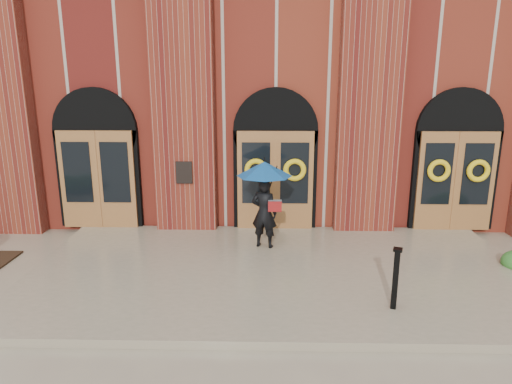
{
  "coord_description": "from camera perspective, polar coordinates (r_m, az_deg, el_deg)",
  "views": [
    {
      "loc": [
        -0.24,
        -8.47,
        3.98
      ],
      "look_at": [
        -0.44,
        1.0,
        1.54
      ],
      "focal_mm": 32.0,
      "sensor_mm": 36.0,
      "label": 1
    }
  ],
  "objects": [
    {
      "name": "church_building",
      "position": [
        17.27,
        2.09,
        12.83
      ],
      "size": [
        16.2,
        12.53,
        7.0
      ],
      "color": "maroon",
      "rests_on": "ground"
    },
    {
      "name": "landing",
      "position": [
        9.47,
        2.61,
        -9.94
      ],
      "size": [
        10.0,
        5.3,
        0.15
      ],
      "primitive_type": "cube",
      "color": "gray",
      "rests_on": "ground"
    },
    {
      "name": "metal_post",
      "position": [
        8.06,
        17.05,
        -10.15
      ],
      "size": [
        0.19,
        0.19,
        1.08
      ],
      "rotation": [
        0.0,
        0.0,
        -0.34
      ],
      "color": "black",
      "rests_on": "landing"
    },
    {
      "name": "man_with_umbrella",
      "position": [
        10.16,
        1.07,
        0.52
      ],
      "size": [
        1.54,
        1.54,
        1.99
      ],
      "rotation": [
        0.0,
        0.0,
        2.86
      ],
      "color": "black",
      "rests_on": "landing"
    },
    {
      "name": "ground",
      "position": [
        9.36,
        2.63,
        -10.74
      ],
      "size": [
        90.0,
        90.0,
        0.0
      ],
      "primitive_type": "plane",
      "color": "gray",
      "rests_on": "ground"
    }
  ]
}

